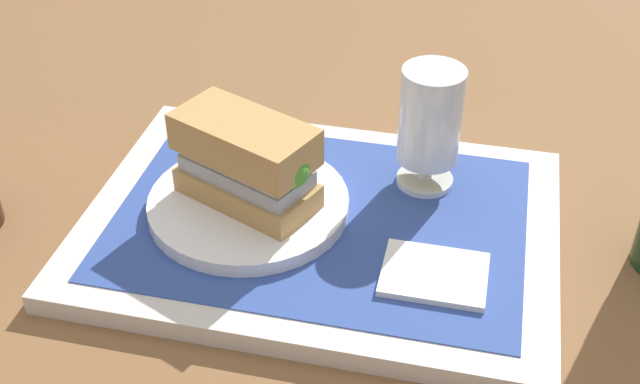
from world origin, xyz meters
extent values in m
plane|color=brown|center=(0.00, 0.00, 0.00)|extent=(3.00, 3.00, 0.00)
cube|color=silver|center=(0.00, 0.00, 0.01)|extent=(0.44, 0.32, 0.02)
cube|color=#2D4793|center=(0.00, 0.00, 0.02)|extent=(0.38, 0.27, 0.00)
cylinder|color=white|center=(-0.07, -0.01, 0.03)|extent=(0.19, 0.19, 0.01)
cube|color=tan|center=(-0.07, -0.01, 0.05)|extent=(0.14, 0.11, 0.02)
cube|color=#9EA3A8|center=(-0.07, -0.01, 0.07)|extent=(0.13, 0.10, 0.02)
cube|color=silver|center=(-0.07, -0.01, 0.08)|extent=(0.12, 0.09, 0.01)
sphere|color=#47932D|center=(-0.02, -0.03, 0.09)|extent=(0.04, 0.04, 0.04)
cube|color=tan|center=(-0.07, -0.01, 0.10)|extent=(0.14, 0.11, 0.04)
cylinder|color=silver|center=(0.09, 0.08, 0.02)|extent=(0.06, 0.06, 0.01)
cylinder|color=silver|center=(0.09, 0.08, 0.04)|extent=(0.01, 0.01, 0.02)
cylinder|color=silver|center=(0.09, 0.08, 0.10)|extent=(0.06, 0.06, 0.09)
cylinder|color=gold|center=(0.09, 0.08, 0.08)|extent=(0.06, 0.06, 0.07)
cylinder|color=white|center=(0.09, 0.08, 0.12)|extent=(0.05, 0.05, 0.01)
cube|color=white|center=(0.11, -0.06, 0.02)|extent=(0.09, 0.07, 0.01)
camera|label=1|loc=(0.13, -0.59, 0.50)|focal=46.09mm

